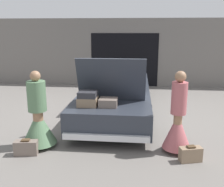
# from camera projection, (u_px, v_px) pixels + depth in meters

# --- Properties ---
(ground_plane) EXTENTS (40.00, 40.00, 0.00)m
(ground_plane) POSITION_uv_depth(u_px,v_px,m) (117.00, 111.00, 7.75)
(ground_plane) COLOR slate
(garage_wall_back) EXTENTS (12.00, 0.14, 2.80)m
(garage_wall_back) POSITION_uv_depth(u_px,v_px,m) (125.00, 53.00, 10.98)
(garage_wall_back) COLOR slate
(garage_wall_back) RESTS_ON ground_plane
(car) EXTENTS (1.87, 5.21, 1.75)m
(car) POSITION_uv_depth(u_px,v_px,m) (117.00, 93.00, 7.62)
(car) COLOR #2D333D
(car) RESTS_ON ground_plane
(person_left) EXTENTS (0.70, 0.70, 1.58)m
(person_left) POSITION_uv_depth(u_px,v_px,m) (38.00, 121.00, 5.32)
(person_left) COLOR #997051
(person_left) RESTS_ON ground_plane
(person_right) EXTENTS (0.56, 0.56, 1.61)m
(person_right) POSITION_uv_depth(u_px,v_px,m) (178.00, 124.00, 5.08)
(person_right) COLOR #997051
(person_right) RESTS_ON ground_plane
(suitcase_beside_left_person) EXTENTS (0.46, 0.24, 0.31)m
(suitcase_beside_left_person) POSITION_uv_depth(u_px,v_px,m) (26.00, 148.00, 5.04)
(suitcase_beside_left_person) COLOR #75665B
(suitcase_beside_left_person) RESTS_ON ground_plane
(suitcase_beside_right_person) EXTENTS (0.43, 0.27, 0.31)m
(suitcase_beside_right_person) POSITION_uv_depth(u_px,v_px,m) (191.00, 154.00, 4.79)
(suitcase_beside_right_person) COLOR #8C7259
(suitcase_beside_right_person) RESTS_ON ground_plane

